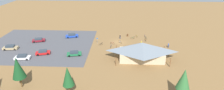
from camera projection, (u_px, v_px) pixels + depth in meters
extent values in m
plane|color=olive|center=(119.00, 42.00, 65.47)|extent=(160.00, 160.00, 0.00)
cube|color=#4C4C51|center=(41.00, 44.00, 63.59)|extent=(35.33, 29.47, 0.05)
cube|color=#C6B28E|center=(141.00, 55.00, 53.08)|extent=(12.55, 6.02, 2.65)
pyramid|color=slate|center=(142.00, 47.00, 52.02)|extent=(14.88, 8.35, 2.61)
cylinder|color=brown|center=(164.00, 50.00, 56.43)|extent=(0.20, 0.20, 2.65)
cylinder|color=brown|center=(117.00, 49.00, 57.05)|extent=(0.20, 0.20, 2.65)
cylinder|color=brown|center=(170.00, 63.00, 49.11)|extent=(0.20, 0.20, 2.65)
cylinder|color=brown|center=(116.00, 61.00, 49.73)|extent=(0.20, 0.20, 2.65)
cylinder|color=brown|center=(128.00, 35.00, 70.64)|extent=(0.60, 0.60, 0.90)
cylinder|color=#99999E|center=(97.00, 41.00, 63.87)|extent=(0.08, 0.08, 2.20)
cube|color=#1959B2|center=(97.00, 38.00, 63.55)|extent=(0.56, 0.04, 0.40)
cylinder|color=brown|center=(69.00, 89.00, 38.90)|extent=(0.42, 0.42, 2.27)
cone|color=#194C23|center=(68.00, 76.00, 37.58)|extent=(2.45, 2.45, 4.31)
cone|color=#2D6633|center=(184.00, 79.00, 35.79)|extent=(2.74, 2.74, 4.40)
cylinder|color=brown|center=(21.00, 82.00, 41.00)|extent=(0.29, 0.29, 2.58)
cone|color=#14421E|center=(18.00, 68.00, 39.51)|extent=(2.87, 2.87, 4.84)
torus|color=black|center=(146.00, 39.00, 67.71)|extent=(0.23, 0.63, 0.65)
torus|color=black|center=(145.00, 38.00, 68.63)|extent=(0.23, 0.63, 0.65)
cylinder|color=#197A7F|center=(146.00, 38.00, 68.13)|extent=(0.31, 0.92, 0.04)
cylinder|color=#197A7F|center=(146.00, 38.00, 67.93)|extent=(0.04, 0.04, 0.38)
cube|color=black|center=(146.00, 37.00, 67.85)|extent=(0.14, 0.21, 0.05)
cylinder|color=#197A7F|center=(145.00, 37.00, 68.45)|extent=(0.04, 0.04, 0.42)
cylinder|color=black|center=(146.00, 37.00, 68.37)|extent=(0.47, 0.17, 0.03)
torus|color=black|center=(121.00, 42.00, 64.18)|extent=(0.46, 0.65, 0.76)
torus|color=black|center=(119.00, 42.00, 64.96)|extent=(0.46, 0.65, 0.76)
cylinder|color=#B7B7BC|center=(120.00, 42.00, 64.52)|extent=(0.54, 0.77, 0.04)
cylinder|color=#B7B7BC|center=(120.00, 42.00, 64.34)|extent=(0.04, 0.04, 0.46)
cube|color=black|center=(120.00, 41.00, 64.25)|extent=(0.18, 0.21, 0.05)
cylinder|color=#B7B7BC|center=(119.00, 41.00, 64.78)|extent=(0.04, 0.04, 0.52)
cylinder|color=black|center=(120.00, 40.00, 64.67)|extent=(0.42, 0.30, 0.03)
torus|color=black|center=(111.00, 47.00, 60.76)|extent=(0.12, 0.71, 0.71)
torus|color=black|center=(111.00, 46.00, 61.62)|extent=(0.12, 0.71, 0.71)
cylinder|color=#2347B7|center=(111.00, 46.00, 61.15)|extent=(0.14, 0.88, 0.04)
cylinder|color=#2347B7|center=(111.00, 46.00, 60.96)|extent=(0.04, 0.04, 0.40)
cube|color=black|center=(111.00, 45.00, 60.88)|extent=(0.10, 0.21, 0.05)
cylinder|color=#2347B7|center=(111.00, 45.00, 61.44)|extent=(0.04, 0.04, 0.48)
cylinder|color=black|center=(111.00, 45.00, 61.34)|extent=(0.48, 0.09, 0.03)
torus|color=black|center=(145.00, 35.00, 70.85)|extent=(0.04, 0.66, 0.66)
torus|color=black|center=(145.00, 36.00, 69.96)|extent=(0.04, 0.66, 0.66)
cylinder|color=#722D9E|center=(145.00, 35.00, 70.36)|extent=(0.04, 0.89, 0.04)
cylinder|color=#722D9E|center=(145.00, 35.00, 70.49)|extent=(0.04, 0.04, 0.36)
cube|color=black|center=(145.00, 35.00, 70.42)|extent=(0.08, 0.20, 0.05)
cylinder|color=#722D9E|center=(145.00, 36.00, 69.97)|extent=(0.04, 0.04, 0.42)
cylinder|color=black|center=(145.00, 35.00, 69.88)|extent=(0.48, 0.03, 0.03)
torus|color=black|center=(111.00, 43.00, 63.91)|extent=(0.65, 0.24, 0.67)
torus|color=black|center=(113.00, 43.00, 63.61)|extent=(0.65, 0.24, 0.67)
cylinder|color=red|center=(112.00, 43.00, 63.71)|extent=(0.85, 0.30, 0.04)
cylinder|color=red|center=(112.00, 43.00, 63.73)|extent=(0.04, 0.04, 0.39)
cube|color=black|center=(112.00, 42.00, 63.66)|extent=(0.21, 0.14, 0.05)
cylinder|color=red|center=(113.00, 43.00, 63.55)|extent=(0.04, 0.04, 0.43)
cylinder|color=black|center=(113.00, 42.00, 63.47)|extent=(0.17, 0.47, 0.03)
torus|color=black|center=(145.00, 39.00, 66.83)|extent=(0.11, 0.71, 0.71)
torus|color=black|center=(146.00, 41.00, 65.84)|extent=(0.11, 0.71, 0.71)
cylinder|color=orange|center=(145.00, 40.00, 66.29)|extent=(0.13, 0.99, 0.04)
cylinder|color=orange|center=(145.00, 39.00, 66.44)|extent=(0.04, 0.04, 0.37)
cube|color=black|center=(145.00, 39.00, 66.37)|extent=(0.10, 0.21, 0.05)
cylinder|color=orange|center=(146.00, 40.00, 65.84)|extent=(0.04, 0.04, 0.49)
cylinder|color=black|center=(146.00, 39.00, 65.75)|extent=(0.48, 0.08, 0.03)
torus|color=black|center=(136.00, 36.00, 70.29)|extent=(0.20, 0.67, 0.68)
torus|color=black|center=(137.00, 37.00, 69.37)|extent=(0.20, 0.67, 0.68)
cylinder|color=yellow|center=(137.00, 36.00, 69.78)|extent=(0.25, 0.92, 0.04)
cylinder|color=yellow|center=(137.00, 36.00, 69.90)|extent=(0.04, 0.04, 0.44)
cube|color=black|center=(137.00, 35.00, 69.81)|extent=(0.12, 0.21, 0.05)
cylinder|color=yellow|center=(137.00, 36.00, 69.37)|extent=(0.04, 0.04, 0.44)
cylinder|color=black|center=(137.00, 36.00, 69.28)|extent=(0.47, 0.14, 0.03)
torus|color=black|center=(132.00, 38.00, 68.11)|extent=(0.69, 0.37, 0.75)
torus|color=black|center=(134.00, 38.00, 68.48)|extent=(0.69, 0.37, 0.75)
cylinder|color=#1E7F38|center=(133.00, 37.00, 68.24)|extent=(0.86, 0.45, 0.04)
cylinder|color=#1E7F38|center=(132.00, 37.00, 68.15)|extent=(0.04, 0.04, 0.39)
cube|color=black|center=(132.00, 37.00, 68.07)|extent=(0.21, 0.16, 0.05)
cylinder|color=#1E7F38|center=(134.00, 37.00, 68.34)|extent=(0.04, 0.04, 0.51)
cylinder|color=black|center=(134.00, 36.00, 68.24)|extent=(0.24, 0.44, 0.03)
torus|color=black|center=(102.00, 44.00, 63.41)|extent=(0.51, 0.52, 0.69)
torus|color=black|center=(100.00, 44.00, 62.76)|extent=(0.51, 0.52, 0.69)
cylinder|color=black|center=(101.00, 44.00, 63.04)|extent=(0.70, 0.71, 0.04)
cylinder|color=black|center=(101.00, 43.00, 63.13)|extent=(0.04, 0.04, 0.36)
cube|color=black|center=(101.00, 43.00, 63.06)|extent=(0.20, 0.20, 0.05)
cylinder|color=black|center=(100.00, 44.00, 62.74)|extent=(0.04, 0.04, 0.45)
cylinder|color=black|center=(100.00, 43.00, 62.65)|extent=(0.36, 0.36, 0.03)
cube|color=white|center=(23.00, 58.00, 53.38)|extent=(4.58, 2.40, 0.59)
cube|color=#2D3842|center=(22.00, 56.00, 53.14)|extent=(2.64, 1.94, 0.59)
cylinder|color=black|center=(16.00, 60.00, 52.59)|extent=(0.66, 0.29, 0.64)
cylinder|color=black|center=(19.00, 57.00, 54.12)|extent=(0.66, 0.29, 0.64)
cylinder|color=black|center=(27.00, 59.00, 52.79)|extent=(0.66, 0.29, 0.64)
cylinder|color=black|center=(29.00, 57.00, 54.31)|extent=(0.66, 0.29, 0.64)
cube|color=#1E42B2|center=(72.00, 36.00, 69.50)|extent=(4.95, 2.97, 0.63)
cube|color=#2D3842|center=(72.00, 34.00, 69.26)|extent=(2.92, 2.25, 0.59)
cylinder|color=black|center=(68.00, 38.00, 68.55)|extent=(0.67, 0.37, 0.64)
cylinder|color=black|center=(68.00, 36.00, 70.05)|extent=(0.67, 0.37, 0.64)
cylinder|color=black|center=(76.00, 37.00, 69.13)|extent=(0.67, 0.37, 0.64)
cylinder|color=black|center=(76.00, 35.00, 70.63)|extent=(0.67, 0.37, 0.64)
cube|color=#1E6B3D|center=(74.00, 54.00, 55.65)|extent=(4.60, 2.70, 0.58)
cube|color=#2D3842|center=(74.00, 52.00, 55.44)|extent=(2.70, 2.11, 0.48)
cylinder|color=black|center=(69.00, 56.00, 54.77)|extent=(0.67, 0.34, 0.64)
cylinder|color=black|center=(70.00, 53.00, 56.28)|extent=(0.67, 0.34, 0.64)
cylinder|color=black|center=(79.00, 55.00, 55.18)|extent=(0.67, 0.34, 0.64)
cylinder|color=black|center=(79.00, 53.00, 56.69)|extent=(0.67, 0.34, 0.64)
cube|color=maroon|center=(39.00, 40.00, 65.50)|extent=(4.63, 2.86, 0.62)
cube|color=#2D3842|center=(38.00, 39.00, 65.27)|extent=(2.74, 2.14, 0.51)
cylinder|color=black|center=(34.00, 42.00, 64.59)|extent=(0.68, 0.39, 0.64)
cylinder|color=black|center=(35.00, 40.00, 65.95)|extent=(0.68, 0.39, 0.64)
cylinder|color=black|center=(43.00, 41.00, 65.21)|extent=(0.68, 0.39, 0.64)
cylinder|color=black|center=(43.00, 40.00, 66.57)|extent=(0.68, 0.39, 0.64)
cube|color=red|center=(43.00, 53.00, 56.31)|extent=(4.55, 2.89, 0.61)
cube|color=#2D3842|center=(43.00, 51.00, 56.08)|extent=(2.71, 2.17, 0.52)
cylinder|color=black|center=(38.00, 55.00, 55.38)|extent=(0.68, 0.39, 0.64)
cylinder|color=black|center=(39.00, 53.00, 56.79)|extent=(0.68, 0.39, 0.64)
cylinder|color=black|center=(48.00, 54.00, 55.98)|extent=(0.68, 0.39, 0.64)
cylinder|color=black|center=(48.00, 52.00, 57.39)|extent=(0.68, 0.39, 0.64)
cube|color=tan|center=(11.00, 48.00, 59.52)|extent=(4.80, 2.38, 0.65)
cube|color=#2D3842|center=(10.00, 46.00, 59.27)|extent=(2.76, 1.91, 0.59)
cylinder|color=black|center=(5.00, 50.00, 58.77)|extent=(0.66, 0.30, 0.64)
cylinder|color=black|center=(7.00, 48.00, 60.23)|extent=(0.66, 0.30, 0.64)
cylinder|color=black|center=(15.00, 49.00, 58.99)|extent=(0.66, 0.30, 0.64)
cylinder|color=black|center=(17.00, 47.00, 60.46)|extent=(0.66, 0.30, 0.64)
cube|color=#2D3347|center=(168.00, 46.00, 60.97)|extent=(0.36, 0.29, 0.88)
cylinder|color=blue|center=(168.00, 44.00, 60.68)|extent=(0.36, 0.36, 0.57)
sphere|color=tan|center=(169.00, 43.00, 60.52)|extent=(0.24, 0.24, 0.24)
cube|color=#2D3347|center=(141.00, 44.00, 62.86)|extent=(0.39, 0.36, 0.87)
cylinder|color=yellow|center=(141.00, 42.00, 62.57)|extent=(0.36, 0.36, 0.55)
sphere|color=tan|center=(141.00, 41.00, 62.41)|extent=(0.24, 0.24, 0.24)
cube|color=#2D3347|center=(120.00, 38.00, 68.32)|extent=(0.33, 0.26, 0.80)
cylinder|color=black|center=(120.00, 36.00, 68.04)|extent=(0.36, 0.36, 0.57)
sphere|color=tan|center=(120.00, 35.00, 67.88)|extent=(0.24, 0.24, 0.24)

